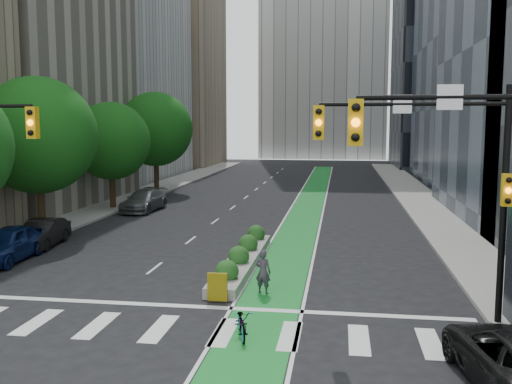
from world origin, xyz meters
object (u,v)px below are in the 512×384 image
(cyclist, at_px, (263,272))
(parked_car_left_near, at_px, (7,244))
(bicycle, at_px, (242,322))
(parked_car_left_mid, at_px, (42,233))
(median_planter, at_px, (243,257))
(parked_car_left_far, at_px, (144,201))

(cyclist, bearing_deg, parked_car_left_near, 1.42)
(bicycle, relative_size, parked_car_left_mid, 0.40)
(median_planter, height_order, parked_car_left_far, parked_car_left_far)
(cyclist, bearing_deg, parked_car_left_mid, -11.04)
(cyclist, bearing_deg, parked_car_left_far, -42.76)
(median_planter, distance_m, cyclist, 4.26)
(bicycle, bearing_deg, parked_car_left_near, 132.52)
(parked_car_left_mid, bearing_deg, median_planter, -18.46)
(parked_car_left_near, relative_size, parked_car_left_mid, 1.12)
(parked_car_left_mid, bearing_deg, parked_car_left_far, 78.68)
(median_planter, xyz_separation_m, parked_car_left_near, (-10.70, -0.78, 0.43))
(bicycle, xyz_separation_m, parked_car_left_near, (-12.10, 7.52, 0.36))
(bicycle, height_order, parked_car_left_far, parked_car_left_far)
(median_planter, bearing_deg, cyclist, -70.13)
(parked_car_left_near, height_order, parked_car_left_mid, parked_car_left_near)
(parked_car_left_near, bearing_deg, parked_car_left_far, 83.38)
(parked_car_left_mid, relative_size, parked_car_left_far, 0.82)
(median_planter, bearing_deg, parked_car_left_near, -175.82)
(bicycle, height_order, parked_car_left_near, parked_car_left_near)
(median_planter, bearing_deg, parked_car_left_mid, 168.05)
(parked_car_left_near, distance_m, parked_car_left_far, 15.29)
(bicycle, distance_m, parked_car_left_mid, 16.07)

